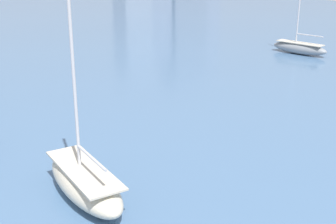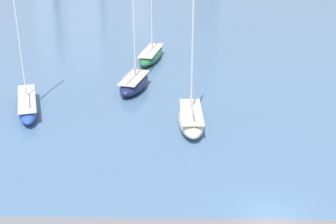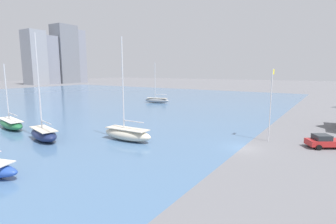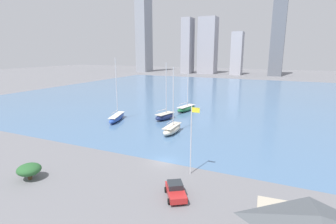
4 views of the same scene
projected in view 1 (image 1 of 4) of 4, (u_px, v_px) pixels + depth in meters
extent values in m
ellipsoid|color=gray|center=(299.00, 48.00, 60.75)|extent=(3.79, 7.80, 1.49)
cube|color=beige|center=(300.00, 43.00, 60.52)|extent=(3.11, 6.40, 0.10)
cube|color=#2D2D33|center=(299.00, 51.00, 60.88)|extent=(0.52, 1.36, 0.67)
cylinder|color=silver|center=(300.00, 1.00, 59.15)|extent=(0.18, 0.18, 10.56)
cylinder|color=silver|center=(310.00, 35.00, 59.31)|extent=(1.11, 3.57, 0.14)
ellipsoid|color=beige|center=(85.00, 183.00, 25.38)|extent=(2.73, 7.99, 1.71)
cube|color=beige|center=(84.00, 170.00, 25.11)|extent=(2.24, 6.55, 0.10)
cube|color=#2D2D33|center=(85.00, 191.00, 25.53)|extent=(0.20, 1.43, 0.77)
cylinder|color=silver|center=(72.00, 52.00, 23.52)|extent=(0.18, 0.18, 12.53)
cylinder|color=silver|center=(91.00, 158.00, 23.81)|extent=(0.24, 3.51, 0.14)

